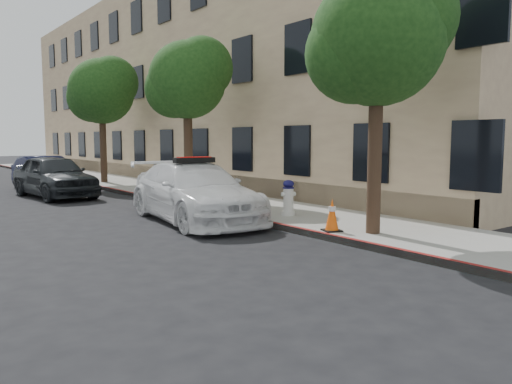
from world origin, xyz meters
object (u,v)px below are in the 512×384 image
at_px(traffic_cone, 332,215).
at_px(police_car, 195,192).
at_px(fire_hydrant, 288,198).
at_px(parked_car_mid, 54,176).
at_px(parked_car_far, 45,174).

bearing_deg(traffic_cone, police_car, 108.13).
bearing_deg(fire_hydrant, parked_car_mid, 131.60).
relative_size(police_car, parked_car_far, 1.27).
height_order(parked_car_far, traffic_cone, parked_car_far).
bearing_deg(parked_car_mid, police_car, -85.04).
height_order(police_car, parked_car_far, police_car).
bearing_deg(parked_car_mid, parked_car_far, 76.99).
height_order(parked_car_mid, fire_hydrant, parked_car_mid).
xyz_separation_m(police_car, traffic_cone, (1.25, -3.82, -0.27)).
xyz_separation_m(fire_hydrant, traffic_cone, (-0.74, -2.32, -0.10)).
bearing_deg(traffic_cone, parked_car_mid, 102.98).
distance_m(police_car, traffic_cone, 4.03).
xyz_separation_m(parked_car_far, traffic_cone, (2.34, -14.31, -0.21)).
bearing_deg(parked_car_far, fire_hydrant, -79.45).
xyz_separation_m(parked_car_far, fire_hydrant, (3.07, -11.99, -0.11)).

